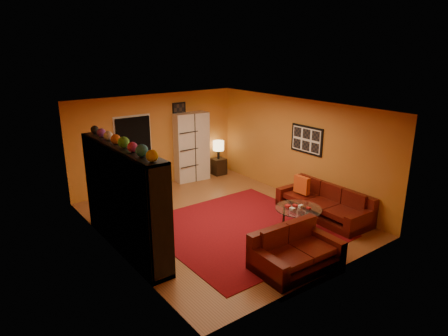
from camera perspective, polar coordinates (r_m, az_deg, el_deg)
floor at (r=9.33m, az=-0.59°, el=-7.33°), size 6.00×6.00×0.00m
ceiling at (r=8.58m, az=-0.64°, el=8.66°), size 6.00×6.00×0.00m
wall_back at (r=11.35m, az=-9.62°, el=3.87°), size 6.00×0.00×6.00m
wall_front at (r=6.83m, az=14.51°, el=-5.58°), size 6.00×0.00×6.00m
wall_left at (r=7.74m, az=-15.74°, el=-2.93°), size 0.00×6.00×6.00m
wall_right at (r=10.49m, az=10.49°, el=2.71°), size 0.00×6.00×6.00m
rug at (r=8.89m, az=2.64°, el=-8.63°), size 3.60×3.60×0.01m
doorway at (r=11.09m, az=-12.66°, el=1.88°), size 0.95×0.10×2.04m
wall_art_right at (r=10.21m, az=11.73°, el=3.97°), size 0.03×1.00×0.70m
wall_art_back at (r=11.54m, az=-6.43°, el=8.02°), size 0.42×0.03×0.52m
entertainment_unit at (r=7.90m, az=-14.08°, el=-4.31°), size 0.45×3.00×2.10m
tv at (r=7.97m, az=-13.81°, el=-4.63°), size 0.90×0.12×0.52m
sofa at (r=9.74m, az=14.33°, el=-5.01°), size 1.01×2.31×0.85m
loveseat at (r=7.53m, az=9.91°, el=-11.59°), size 1.63×1.02×0.85m
throw_pillow at (r=9.84m, az=11.05°, el=-2.37°), size 0.12×0.42×0.42m
coffee_table at (r=8.80m, az=10.59°, el=-5.96°), size 1.00×1.00×0.50m
storage_cabinet at (r=11.73m, az=-4.70°, el=3.01°), size 1.04×0.54×2.01m
bowl_chair at (r=10.18m, az=-10.27°, el=-3.71°), size 0.66×0.66×0.54m
side_table at (r=12.41m, az=-0.79°, el=0.24°), size 0.42×0.42×0.50m
table_lamp at (r=12.23m, az=-0.80°, el=3.15°), size 0.34×0.34×0.56m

